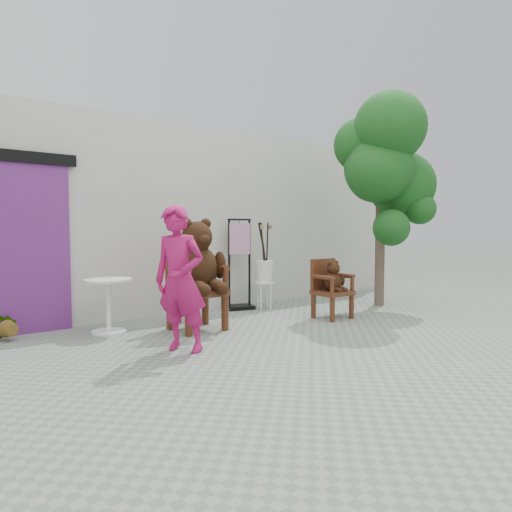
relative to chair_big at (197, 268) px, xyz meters
The scene contains 11 objects.
ground_plane 1.99m from the chair_big, 52.13° to the right, with size 60.00×60.00×0.00m, color gray.
back_wall 2.12m from the chair_big, 56.56° to the left, with size 9.00×1.00×3.00m, color beige.
doorway 2.24m from the chair_big, 148.63° to the left, with size 1.40×0.11×2.33m.
chair_big is the anchor object (origin of this frame).
chair_small 2.10m from the chair_big, 15.25° to the right, with size 0.51×0.47×0.89m.
person 1.17m from the chair_big, 129.12° to the right, with size 0.58×0.38×1.59m, color #AE1559.
cafe_table 1.20m from the chair_big, 151.58° to the left, with size 0.60×0.60×0.70m.
display_stand 1.67m from the chair_big, 33.93° to the left, with size 0.53×0.46×1.51m.
stool_bucket 1.86m from the chair_big, 21.89° to the left, with size 0.32×0.32×1.45m.
tree 3.68m from the chair_big, ahead, with size 1.79×1.57×3.53m.
potted_plant 2.39m from the chair_big, 156.27° to the left, with size 0.32×0.28×0.36m, color #0E3412.
Camera 1 is at (-4.20, -3.80, 1.35)m, focal length 32.00 mm.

